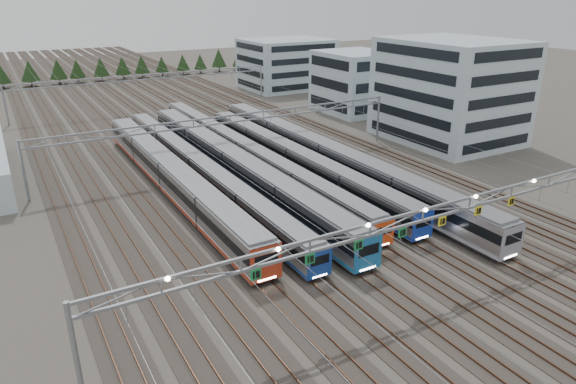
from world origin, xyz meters
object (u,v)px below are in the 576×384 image
gantry_near (423,218)px  train_a (171,175)px  gantry_mid (230,125)px  gantry_far (147,81)px  depot_bldg_mid (356,82)px  depot_bldg_north (287,64)px  train_d (244,151)px  train_e (294,159)px  train_f (327,156)px  train_b (199,168)px  train_c (233,164)px  depot_bldg_south (450,91)px

gantry_near → train_a: bearing=108.1°
gantry_mid → gantry_far: same height
gantry_far → depot_bldg_mid: 45.62m
depot_bldg_mid → depot_bldg_north: bearing=87.5°
train_d → train_e: size_ratio=1.25×
gantry_near → depot_bldg_north: 102.80m
train_f → depot_bldg_north: (29.29, 63.43, 4.13)m
gantry_mid → depot_bldg_north: 67.79m
train_b → train_e: size_ratio=1.16×
train_c → depot_bldg_north: bearing=54.5°
train_a → depot_bldg_mid: bearing=28.6°
depot_bldg_south → train_f: bearing=-171.9°
train_a → train_b: train_a is taller
train_f → depot_bldg_mid: depot_bldg_mid is taller
train_f → train_b: bearing=164.5°
train_d → train_f: (9.00, -9.36, 0.36)m
train_e → depot_bldg_south: size_ratio=2.40×
train_b → train_c: (4.50, -1.48, 0.32)m
train_d → depot_bldg_mid: (36.84, 21.22, 4.45)m
train_f → gantry_near: (-11.30, -31.02, 4.78)m
train_e → depot_bldg_south: bearing=3.8°
gantry_mid → depot_bldg_mid: bearing=28.8°
train_b → gantry_mid: gantry_mid is taller
train_a → depot_bldg_mid: 57.46m
train_f → gantry_far: gantry_far is taller
train_c → depot_bldg_mid: 49.58m
gantry_near → gantry_far: bearing=90.0°
train_c → gantry_mid: size_ratio=1.08×
train_e → depot_bldg_north: depot_bldg_north is taller
depot_bldg_south → depot_bldg_mid: 26.69m
train_b → train_c: 4.75m
train_b → gantry_near: 36.99m
gantry_mid → train_d: bearing=6.5°
train_e → gantry_mid: (-6.75, 7.29, 4.29)m
train_a → train_c: train_a is taller
gantry_near → gantry_mid: gantry_near is taller
train_a → depot_bldg_south: size_ratio=2.47×
gantry_near → gantry_mid: 40.12m
depot_bldg_mid → gantry_far: bearing=149.0°
depot_bldg_mid → depot_bldg_north: 32.89m
train_a → depot_bldg_north: 79.57m
depot_bldg_south → depot_bldg_mid: size_ratio=1.38×
train_d → depot_bldg_mid: 42.74m
depot_bldg_mid → train_d: bearing=-150.1°
train_e → depot_bldg_south: 33.26m
train_d → train_f: 12.99m
train_b → depot_bldg_south: size_ratio=2.79×
train_b → train_a: bearing=-157.8°
train_f → gantry_mid: 15.03m
train_e → gantry_mid: size_ratio=0.94×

